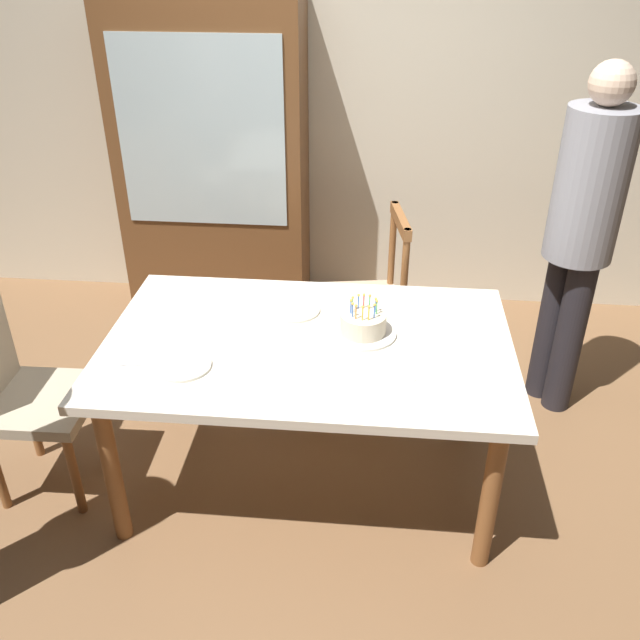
% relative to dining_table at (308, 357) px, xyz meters
% --- Properties ---
extents(ground, '(6.40, 6.40, 0.00)m').
position_rel_dining_table_xyz_m(ground, '(0.00, 0.00, -0.66)').
color(ground, brown).
extents(back_wall, '(6.40, 0.10, 2.60)m').
position_rel_dining_table_xyz_m(back_wall, '(0.00, 1.85, 0.64)').
color(back_wall, beige).
rests_on(back_wall, ground).
extents(dining_table, '(1.66, 1.04, 0.74)m').
position_rel_dining_table_xyz_m(dining_table, '(0.00, 0.00, 0.00)').
color(dining_table, silver).
rests_on(dining_table, ground).
extents(birthday_cake, '(0.28, 0.28, 0.16)m').
position_rel_dining_table_xyz_m(birthday_cake, '(0.22, 0.07, 0.12)').
color(birthday_cake, silver).
rests_on(birthday_cake, dining_table).
extents(plate_near_celebrant, '(0.22, 0.22, 0.01)m').
position_rel_dining_table_xyz_m(plate_near_celebrant, '(-0.46, -0.23, 0.09)').
color(plate_near_celebrant, silver).
rests_on(plate_near_celebrant, dining_table).
extents(plate_far_side, '(0.22, 0.22, 0.01)m').
position_rel_dining_table_xyz_m(plate_far_side, '(-0.08, 0.23, 0.09)').
color(plate_far_side, silver).
rests_on(plate_far_side, dining_table).
extents(fork_near_celebrant, '(0.18, 0.03, 0.01)m').
position_rel_dining_table_xyz_m(fork_near_celebrant, '(-0.62, -0.24, 0.08)').
color(fork_near_celebrant, silver).
rests_on(fork_near_celebrant, dining_table).
extents(fork_far_side, '(0.18, 0.05, 0.01)m').
position_rel_dining_table_xyz_m(fork_far_side, '(-0.24, 0.24, 0.08)').
color(fork_far_side, silver).
rests_on(fork_far_side, dining_table).
extents(fork_near_guest, '(0.18, 0.02, 0.01)m').
position_rel_dining_table_xyz_m(fork_near_guest, '(0.34, -0.24, 0.08)').
color(fork_near_guest, silver).
rests_on(fork_near_guest, dining_table).
extents(chair_spindle_back, '(0.51, 0.51, 0.95)m').
position_rel_dining_table_xyz_m(chair_spindle_back, '(0.21, 0.85, -0.20)').
color(chair_spindle_back, tan).
rests_on(chair_spindle_back, ground).
extents(chair_upholstered, '(0.45, 0.45, 0.95)m').
position_rel_dining_table_xyz_m(chair_upholstered, '(-1.22, -0.14, -0.12)').
color(chair_upholstered, tan).
rests_on(chair_upholstered, ground).
extents(person_guest, '(0.32, 0.32, 1.73)m').
position_rel_dining_table_xyz_m(person_guest, '(1.21, 0.71, 0.33)').
color(person_guest, '#262328').
rests_on(person_guest, ground).
extents(china_cabinet, '(1.10, 0.45, 1.90)m').
position_rel_dining_table_xyz_m(china_cabinet, '(-0.74, 1.56, 0.30)').
color(china_cabinet, brown).
rests_on(china_cabinet, ground).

